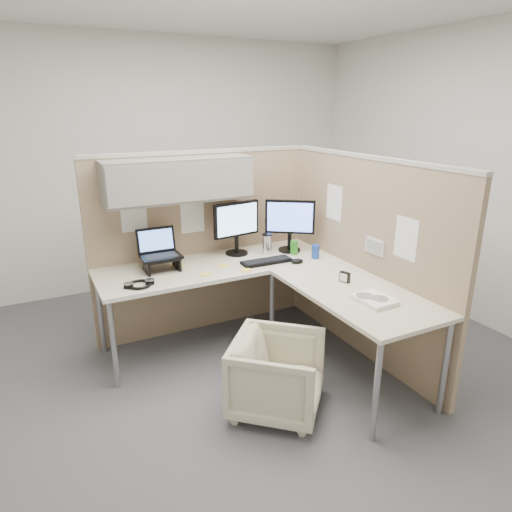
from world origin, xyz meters
name	(u,v)px	position (x,y,z in m)	size (l,w,h in m)	color
ground	(259,368)	(0.00, 0.00, 0.00)	(4.50, 4.50, 0.00)	#45454B
partition_back	(192,215)	(-0.22, 0.83, 1.10)	(2.00, 0.36, 1.63)	#9A8065
partition_right	(361,257)	(0.90, -0.07, 0.82)	(0.07, 2.03, 1.63)	#9A8065
desk	(266,280)	(0.12, 0.13, 0.69)	(2.00, 1.98, 0.73)	beige
office_chair	(278,371)	(-0.13, -0.51, 0.29)	(0.57, 0.54, 0.59)	beige
monitor_left	(236,224)	(0.14, 0.70, 1.00)	(0.44, 0.20, 0.47)	black
monitor_right	(290,221)	(0.60, 0.57, 1.00)	(0.38, 0.28, 0.47)	black
laptop_station	(160,255)	(-0.57, 0.61, 0.85)	(0.31, 0.27, 0.32)	black
keyboard	(267,261)	(0.26, 0.37, 0.74)	(0.43, 0.14, 0.02)	black
mouse	(297,261)	(0.48, 0.25, 0.75)	(0.11, 0.07, 0.04)	black
travel_mug	(267,244)	(0.38, 0.58, 0.82)	(0.09, 0.09, 0.18)	silver
soda_can_green	(315,252)	(0.69, 0.29, 0.79)	(0.07, 0.07, 0.12)	#1E3FA5
soda_can_silver	(294,248)	(0.59, 0.47, 0.79)	(0.07, 0.07, 0.12)	#268C1E
sticky_note_a	(205,274)	(-0.30, 0.34, 0.73)	(0.08, 0.08, 0.01)	yellow
sticky_note_b	(246,270)	(0.03, 0.27, 0.73)	(0.08, 0.08, 0.01)	yellow
sticky_note_d	(224,265)	(-0.09, 0.47, 0.73)	(0.08, 0.08, 0.01)	yellow
sticky_note_c	(178,265)	(-0.42, 0.63, 0.73)	(0.08, 0.08, 0.01)	yellow
headphones	(139,284)	(-0.81, 0.34, 0.74)	(0.22, 0.18, 0.03)	black
paper_stack	(374,300)	(0.53, -0.66, 0.75)	(0.22, 0.28, 0.03)	white
desk_clock	(345,277)	(0.57, -0.28, 0.77)	(0.06, 0.08, 0.08)	black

